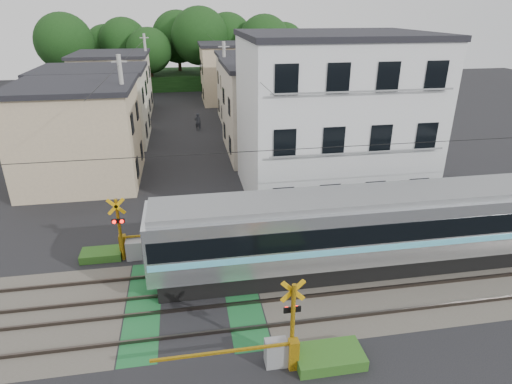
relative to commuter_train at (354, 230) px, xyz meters
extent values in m
plane|color=black|center=(-6.85, -1.20, -1.88)|extent=(120.00, 120.00, 0.00)
cube|color=#47423A|center=(-6.85, -1.20, -1.87)|extent=(120.00, 6.00, 0.00)
cube|color=black|center=(-6.85, -1.20, -1.87)|extent=(5.20, 120.00, 0.00)
cube|color=#145126|center=(-8.75, -1.20, -1.87)|extent=(1.30, 6.00, 0.00)
cube|color=#145126|center=(-4.95, -1.20, -1.87)|extent=(1.30, 6.00, 0.00)
cube|color=#3F3833|center=(-6.85, -3.10, -1.81)|extent=(120.00, 0.08, 0.14)
cube|color=#3F3833|center=(-6.85, -1.70, -1.81)|extent=(120.00, 0.08, 0.14)
cube|color=#3F3833|center=(-6.85, -0.70, -1.81)|extent=(120.00, 0.08, 0.14)
cube|color=#3F3833|center=(-6.85, 0.70, -1.81)|extent=(120.00, 0.08, 0.14)
cube|color=black|center=(0.01, 0.00, -1.45)|extent=(16.39, 2.26, 0.85)
cube|color=black|center=(-5.96, 0.00, -1.59)|extent=(2.28, 2.09, 0.57)
cube|color=black|center=(5.99, 0.00, -1.59)|extent=(2.28, 2.09, 0.57)
cube|color=silver|center=(0.01, 0.00, 0.21)|extent=(17.07, 2.66, 2.47)
cube|color=black|center=(0.01, 0.00, 0.51)|extent=(16.80, 2.70, 0.84)
cube|color=#59C2E0|center=(0.01, 0.00, -0.13)|extent=(16.90, 2.69, 0.27)
cube|color=slate|center=(0.01, 0.00, 1.56)|extent=(16.73, 2.18, 0.23)
cube|color=black|center=(-8.47, 0.00, 0.58)|extent=(0.10, 2.28, 1.48)
cylinder|color=#E6A40C|center=(-3.85, -4.80, -0.38)|extent=(0.14, 0.14, 3.00)
cube|color=#E6A40C|center=(-3.85, -4.70, 0.82)|extent=(0.77, 0.05, 0.77)
cube|color=#E6A40C|center=(-3.85, -4.70, 0.82)|extent=(0.77, 0.05, 0.77)
cube|color=black|center=(-3.85, -4.70, 0.12)|extent=(0.55, 0.05, 0.20)
sphere|color=#FF0C07|center=(-4.01, -4.64, 0.12)|extent=(0.16, 0.16, 0.16)
sphere|color=#FF0C07|center=(-3.69, -4.64, 0.12)|extent=(0.16, 0.16, 0.16)
cube|color=gray|center=(-4.35, -4.80, -1.43)|extent=(0.70, 0.50, 0.90)
cube|color=#E6A40C|center=(-3.85, -5.05, -1.33)|extent=(0.30, 0.30, 1.10)
cube|color=#E6A40C|center=(-6.10, -5.05, -0.88)|extent=(4.20, 0.08, 0.08)
cylinder|color=#E6A40C|center=(-9.85, 2.40, -0.38)|extent=(0.14, 0.14, 3.00)
cube|color=#E6A40C|center=(-9.85, 2.30, 0.82)|extent=(0.77, 0.05, 0.77)
cube|color=#E6A40C|center=(-9.85, 2.30, 0.82)|extent=(0.77, 0.05, 0.77)
cube|color=black|center=(-9.85, 2.30, 0.12)|extent=(0.55, 0.05, 0.20)
sphere|color=#FF0C07|center=(-10.01, 2.24, 0.12)|extent=(0.16, 0.16, 0.16)
sphere|color=#FF0C07|center=(-9.69, 2.24, 0.12)|extent=(0.16, 0.16, 0.16)
cube|color=gray|center=(-9.35, 2.40, -1.43)|extent=(0.70, 0.50, 0.90)
cube|color=#E6A40C|center=(-9.85, 2.65, -1.33)|extent=(0.30, 0.30, 1.10)
cube|color=#E6A40C|center=(-7.60, 2.65, -0.88)|extent=(4.20, 0.08, 0.08)
cube|color=silver|center=(1.65, 8.30, 2.62)|extent=(10.00, 8.00, 9.00)
cube|color=black|center=(1.65, 8.30, 7.27)|extent=(10.20, 8.16, 0.30)
cube|color=black|center=(-2.05, 4.27, -0.38)|extent=(1.10, 0.06, 1.40)
cube|color=black|center=(0.40, 4.27, -0.38)|extent=(1.10, 0.06, 1.40)
cube|color=black|center=(2.85, 4.27, -0.38)|extent=(1.10, 0.06, 1.40)
cube|color=black|center=(5.30, 4.27, -0.38)|extent=(1.10, 0.06, 1.40)
cube|color=gray|center=(1.65, 4.05, -0.98)|extent=(9.00, 0.06, 0.08)
cube|color=black|center=(-2.05, 4.27, 2.62)|extent=(1.10, 0.06, 1.40)
cube|color=black|center=(0.40, 4.27, 2.62)|extent=(1.10, 0.06, 1.40)
cube|color=black|center=(2.85, 4.27, 2.62)|extent=(1.10, 0.06, 1.40)
cube|color=black|center=(5.30, 4.27, 2.62)|extent=(1.10, 0.06, 1.40)
cube|color=gray|center=(1.65, 4.05, 2.02)|extent=(9.00, 0.06, 0.08)
cube|color=black|center=(-2.05, 4.27, 5.62)|extent=(1.10, 0.06, 1.40)
cube|color=black|center=(0.40, 4.27, 5.62)|extent=(1.10, 0.06, 1.40)
cube|color=black|center=(2.85, 4.27, 5.62)|extent=(1.10, 0.06, 1.40)
cube|color=black|center=(5.30, 4.27, 5.62)|extent=(1.10, 0.06, 1.40)
cube|color=gray|center=(1.65, 4.05, 5.02)|extent=(9.00, 0.06, 0.08)
cube|color=#C6B08C|center=(-13.35, 12.80, 1.12)|extent=(7.00, 7.00, 6.00)
cube|color=black|center=(-13.35, 12.80, 4.27)|extent=(7.35, 7.35, 0.30)
cube|color=black|center=(-9.82, 11.05, -0.58)|extent=(0.06, 1.00, 1.20)
cube|color=black|center=(-9.82, 14.55, -0.58)|extent=(0.06, 1.00, 1.20)
cube|color=black|center=(-9.82, 11.05, 2.22)|extent=(0.06, 1.00, 1.20)
cube|color=black|center=(-9.82, 14.55, 2.22)|extent=(0.06, 1.00, 1.20)
cube|color=beige|center=(-0.05, 16.80, 1.37)|extent=(7.00, 8.00, 6.50)
cube|color=black|center=(-0.05, 16.80, 4.77)|extent=(7.35, 8.40, 0.30)
cube|color=black|center=(-3.58, 14.80, -0.58)|extent=(0.06, 1.00, 1.20)
cube|color=black|center=(-3.58, 18.80, -0.58)|extent=(0.06, 1.00, 1.20)
cube|color=black|center=(-3.58, 14.80, 2.22)|extent=(0.06, 1.00, 1.20)
cube|color=black|center=(-3.58, 18.80, 2.22)|extent=(0.06, 1.00, 1.20)
cube|color=beige|center=(-13.85, 21.80, 1.02)|extent=(8.00, 7.00, 5.80)
cube|color=black|center=(-13.85, 21.80, 4.07)|extent=(8.40, 7.35, 0.30)
cube|color=black|center=(-9.82, 20.05, -0.58)|extent=(0.06, 1.00, 1.20)
cube|color=black|center=(-9.82, 23.55, -0.58)|extent=(0.06, 1.00, 1.20)
cube|color=black|center=(-9.82, 20.05, 2.22)|extent=(0.06, 1.00, 1.20)
cube|color=black|center=(-9.82, 23.55, 2.22)|extent=(0.06, 1.00, 1.20)
cube|color=beige|center=(0.35, 26.80, 1.22)|extent=(7.00, 7.00, 6.20)
cube|color=black|center=(0.35, 26.80, 4.47)|extent=(7.35, 7.35, 0.30)
cube|color=black|center=(-3.18, 25.05, -0.58)|extent=(0.06, 1.00, 1.20)
cube|color=black|center=(-3.18, 28.55, -0.58)|extent=(0.06, 1.00, 1.20)
cube|color=black|center=(-3.18, 25.05, 2.22)|extent=(0.06, 1.00, 1.20)
cube|color=black|center=(-3.18, 28.55, 2.22)|extent=(0.06, 1.00, 1.20)
cube|color=beige|center=(-13.65, 31.80, 1.12)|extent=(7.00, 8.00, 6.00)
cube|color=black|center=(-13.65, 31.80, 4.27)|extent=(7.35, 8.40, 0.30)
cube|color=black|center=(-10.12, 29.80, -0.58)|extent=(0.06, 1.00, 1.20)
cube|color=black|center=(-10.12, 33.80, -0.58)|extent=(0.06, 1.00, 1.20)
cube|color=black|center=(-10.12, 29.80, 2.22)|extent=(0.06, 1.00, 1.20)
cube|color=black|center=(-10.12, 33.80, 2.22)|extent=(0.06, 1.00, 1.20)
cube|color=#C6B08C|center=(-0.35, 36.80, 1.32)|extent=(8.00, 7.00, 6.40)
cube|color=black|center=(-0.35, 36.80, 4.67)|extent=(8.40, 7.35, 0.30)
cube|color=black|center=(-4.38, 35.05, -0.58)|extent=(0.06, 1.00, 1.20)
cube|color=black|center=(-4.38, 38.55, -0.58)|extent=(0.06, 1.00, 1.20)
cube|color=black|center=(-4.38, 35.05, 2.22)|extent=(0.06, 1.00, 1.20)
cube|color=black|center=(-4.38, 38.55, 2.22)|extent=(0.06, 1.00, 1.20)
cube|color=#153712|center=(-6.85, 48.80, -0.88)|extent=(40.00, 10.00, 2.00)
cylinder|color=#332114|center=(-20.71, 43.89, 0.63)|extent=(0.50, 0.50, 5.00)
sphere|color=#153712|center=(-20.71, 43.89, 4.63)|extent=(7.01, 7.01, 7.01)
cylinder|color=#332114|center=(-16.63, 49.73, 0.23)|extent=(0.50, 0.50, 4.20)
sphere|color=#153712|center=(-16.63, 49.73, 3.59)|extent=(5.88, 5.88, 5.88)
cylinder|color=#332114|center=(-14.12, 48.16, 0.46)|extent=(0.50, 0.50, 4.67)
sphere|color=#153712|center=(-14.12, 48.16, 4.19)|extent=(6.53, 6.53, 6.53)
cylinder|color=#332114|center=(-10.66, 44.61, 0.17)|extent=(0.50, 0.50, 4.10)
sphere|color=#153712|center=(-10.66, 44.61, 3.46)|extent=(5.74, 5.74, 5.74)
cylinder|color=#332114|center=(-6.87, 49.76, 0.67)|extent=(0.50, 0.50, 5.10)
sphere|color=#153712|center=(-6.87, 49.76, 4.75)|extent=(7.14, 7.14, 7.14)
cylinder|color=#332114|center=(-3.97, 45.44, 0.80)|extent=(0.50, 0.50, 5.35)
sphere|color=#153712|center=(-3.97, 45.44, 5.07)|extent=(7.48, 7.48, 7.48)
cylinder|color=#332114|center=(-0.10, 47.61, 0.60)|extent=(0.50, 0.50, 4.96)
sphere|color=#153712|center=(-0.10, 47.61, 4.57)|extent=(6.94, 6.94, 6.94)
cylinder|color=#332114|center=(4.41, 44.01, 0.56)|extent=(0.50, 0.50, 4.86)
sphere|color=#153712|center=(4.41, 44.01, 4.45)|extent=(6.81, 6.81, 6.81)
cylinder|color=#332114|center=(7.93, 47.94, 0.28)|extent=(0.50, 0.50, 4.31)
sphere|color=#153712|center=(7.93, 47.94, 3.72)|extent=(6.03, 6.03, 6.03)
cube|color=black|center=(-0.85, 0.00, 3.72)|extent=(60.00, 0.02, 0.02)
cylinder|color=#A5A5A0|center=(-10.25, 11.80, 2.12)|extent=(0.26, 0.26, 8.00)
cube|color=#A5A5A0|center=(-10.25, 11.80, 5.72)|extent=(0.90, 0.08, 0.08)
cylinder|color=#A5A5A0|center=(-3.25, 20.80, 2.12)|extent=(0.26, 0.26, 8.00)
cube|color=#A5A5A0|center=(-3.25, 20.80, 5.72)|extent=(0.90, 0.08, 0.08)
cylinder|color=#A5A5A0|center=(-10.25, 32.80, 2.12)|extent=(0.26, 0.26, 8.00)
cube|color=#A5A5A0|center=(-10.25, 32.80, 5.72)|extent=(0.90, 0.08, 0.08)
cube|color=black|center=(-10.25, 22.30, 5.52)|extent=(0.02, 42.00, 0.02)
cube|color=black|center=(-3.25, 22.30, 5.52)|extent=(0.02, 42.00, 0.02)
imported|color=#292C34|center=(-5.53, 23.97, -1.08)|extent=(0.65, 0.50, 1.60)
cube|color=#2D5E1E|center=(-2.65, -5.00, -1.68)|extent=(2.20, 1.20, 0.40)
cube|color=#2D5E1E|center=(-10.85, 2.70, -1.70)|extent=(1.80, 1.00, 0.36)
cube|color=#2D5E1E|center=(-2.25, 2.00, -1.73)|extent=(1.50, 0.90, 0.30)
camera|label=1|loc=(-6.72, -14.93, 8.65)|focal=30.00mm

